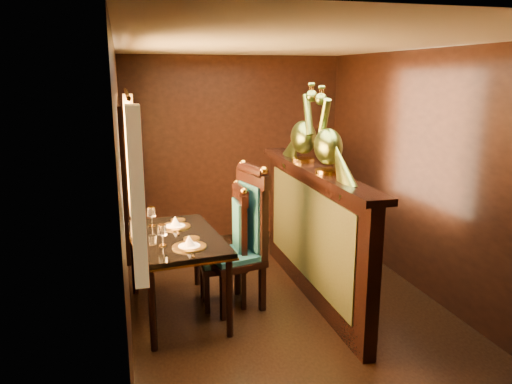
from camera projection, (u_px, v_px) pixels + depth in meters
ground at (290, 312)px, 4.84m from camera, size 5.00×5.00×0.00m
room_shell at (284, 151)px, 4.47m from camera, size 3.04×5.04×2.52m
partition at (312, 230)px, 5.04m from camera, size 0.26×2.70×1.36m
dining_table at (176, 243)px, 4.66m from camera, size 0.93×1.40×0.98m
chair_left at (233, 242)px, 4.91m from camera, size 0.45×0.49×1.23m
chair_right at (245, 233)px, 4.86m from camera, size 0.62×0.64×1.43m
peacock_left at (329, 130)px, 4.49m from camera, size 0.25×0.66×0.79m
peacock_right at (304, 123)px, 5.10m from camera, size 0.26×0.68×0.81m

